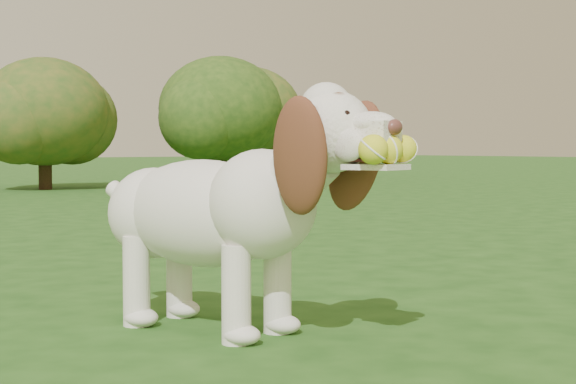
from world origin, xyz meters
TOP-DOWN VIEW (x-y plane):
  - ground at (0.00, 0.00)m, footprint 80.00×80.00m
  - dog at (0.54, 0.21)m, footprint 0.59×1.18m
  - shrub_d at (3.72, 9.35)m, footprint 1.72×1.72m
  - shrub_f at (6.57, 9.36)m, footprint 1.91×1.91m
  - shrub_h at (8.41, 11.23)m, footprint 1.98×1.98m

SIDE VIEW (x-z plane):
  - ground at x=0.00m, z-range 0.00..0.00m
  - dog at x=0.54m, z-range 0.02..0.80m
  - shrub_d at x=3.72m, z-range 0.16..1.94m
  - shrub_f at x=6.57m, z-range 0.17..2.15m
  - shrub_h at x=8.41m, z-range 0.18..2.23m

